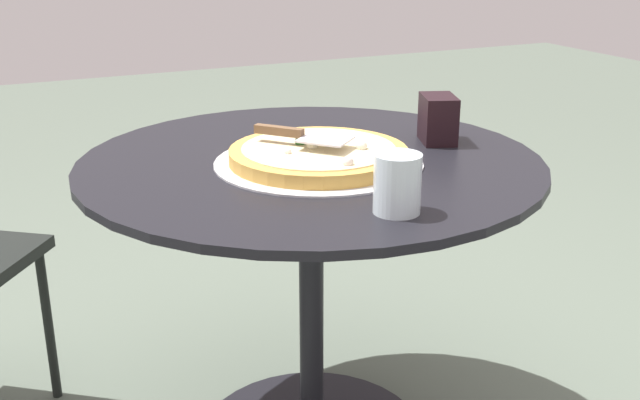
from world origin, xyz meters
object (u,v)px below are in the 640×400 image
Objects in this scene: patio_table at (311,241)px; pizza_on_tray at (320,156)px; drinking_cup at (396,184)px; napkin_dispenser at (438,119)px; pizza_server at (300,135)px.

pizza_on_tray is (0.00, -0.04, 0.21)m from patio_table.
drinking_cup is 0.98× the size of napkin_dispenser.
patio_table is 9.45× the size of drinking_cup.
patio_table is at bearing 94.84° from pizza_on_tray.
napkin_dispenser is (0.32, 0.00, 0.24)m from patio_table.
napkin_dispenser reaches higher than pizza_server.
pizza_on_tray reaches higher than patio_table.
pizza_on_tray is 2.27× the size of pizza_server.
napkin_dispenser reaches higher than pizza_on_tray.
pizza_on_tray is at bearing -39.46° from pizza_server.
patio_table is at bearing 110.92° from napkin_dispenser.
drinking_cup is at bearing 158.94° from napkin_dispenser.
pizza_server is 0.35m from napkin_dispenser.
patio_table is 0.21m from pizza_on_tray.
drinking_cup is (0.03, -0.34, -0.01)m from pizza_server.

